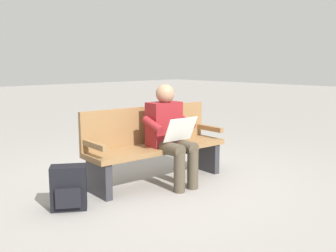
{
  "coord_description": "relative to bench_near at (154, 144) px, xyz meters",
  "views": [
    {
      "loc": [
        3.07,
        3.42,
        1.44
      ],
      "look_at": [
        -0.03,
        0.15,
        0.7
      ],
      "focal_mm": 42.11,
      "sensor_mm": 36.0,
      "label": 1
    }
  ],
  "objects": [
    {
      "name": "bench_near",
      "position": [
        0.0,
        0.0,
        0.0
      ],
      "size": [
        1.83,
        0.62,
        0.9
      ],
      "rotation": [
        0.0,
        0.0,
        -0.08
      ],
      "color": "olive",
      "rests_on": "ground"
    },
    {
      "name": "person_seated",
      "position": [
        -0.04,
        0.24,
        0.17
      ],
      "size": [
        0.59,
        0.59,
        1.18
      ],
      "rotation": [
        0.0,
        0.0,
        -0.08
      ],
      "color": "maroon",
      "rests_on": "ground"
    },
    {
      "name": "backpack",
      "position": [
        1.23,
        0.13,
        -0.24
      ],
      "size": [
        0.4,
        0.36,
        0.44
      ],
      "rotation": [
        0.0,
        0.0,
        5.7
      ],
      "color": "black",
      "rests_on": "ground"
    },
    {
      "name": "ground_plane",
      "position": [
        0.01,
        0.07,
        -0.46
      ],
      "size": [
        40.0,
        40.0,
        0.0
      ],
      "primitive_type": "plane",
      "color": "gray"
    }
  ]
}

